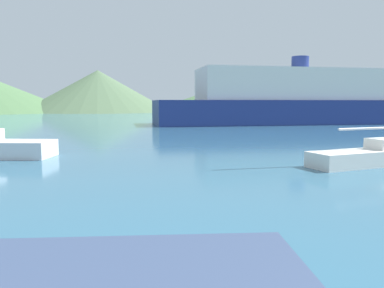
{
  "coord_description": "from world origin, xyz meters",
  "views": [
    {
      "loc": [
        -0.82,
        1.41,
        2.58
      ],
      "look_at": [
        -0.44,
        14.0,
        1.2
      ],
      "focal_mm": 35.0,
      "sensor_mm": 36.0,
      "label": 1
    }
  ],
  "objects": [
    {
      "name": "hill_central",
      "position": [
        -25.0,
        112.62,
        6.05
      ],
      "size": [
        43.09,
        43.09,
        12.11
      ],
      "color": "#4C6647",
      "rests_on": "ground_plane"
    },
    {
      "name": "hill_far_east",
      "position": [
        35.28,
        109.05,
        6.16
      ],
      "size": [
        34.01,
        34.01,
        12.32
      ],
      "color": "#476B42",
      "rests_on": "ground_plane"
    },
    {
      "name": "hill_east",
      "position": [
        9.04,
        111.66,
        3.33
      ],
      "size": [
        38.89,
        38.89,
        6.66
      ],
      "color": "#476B42",
      "rests_on": "ground_plane"
    },
    {
      "name": "ferry_distant",
      "position": [
        14.06,
        48.34,
        2.95
      ],
      "size": [
        37.12,
        14.15,
        8.33
      ],
      "rotation": [
        0.0,
        0.0,
        0.16
      ],
      "color": "navy",
      "rests_on": "ground_plane"
    }
  ]
}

